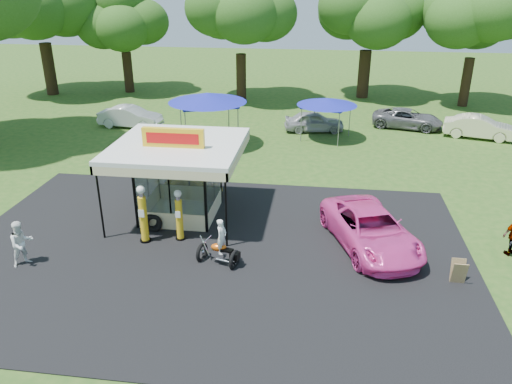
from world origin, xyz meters
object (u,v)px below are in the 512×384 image
tent_west (207,98)px  gas_pump_left (143,216)px  motorcycle (220,246)px  kiosk_car (194,186)px  bg_car_c (314,122)px  tent_east (327,102)px  spectator_west (22,243)px  bg_car_a (130,117)px  a_frame_sign (458,272)px  gas_pump_right (179,216)px  bg_car_d (407,119)px  bg_car_e (479,127)px  pink_sedan (371,229)px  gas_station_kiosk (180,178)px

tent_west → gas_pump_left: bearing=-89.2°
motorcycle → kiosk_car: size_ratio=0.69×
bg_car_c → tent_east: tent_east is taller
gas_pump_left → spectator_west: size_ratio=1.39×
gas_pump_left → bg_car_a: bearing=112.6°
motorcycle → a_frame_sign: bearing=14.8°
gas_pump_right → motorcycle: size_ratio=1.14×
spectator_west → bg_car_d: 26.43m
gas_pump_left → motorcycle: 3.61m
tent_east → bg_car_e: bearing=8.7°
bg_car_d → tent_west: bearing=127.5°
bg_car_d → tent_east: bearing=133.9°
motorcycle → bg_car_a: motorcycle is taller
a_frame_sign → bg_car_c: bearing=108.3°
spectator_west → bg_car_d: (16.62, 20.55, -0.22)m
gas_pump_right → bg_car_a: gas_pump_right is taller
pink_sedan → bg_car_c: size_ratio=1.37×
tent_west → a_frame_sign: bearing=-49.2°
motorcycle → tent_east: size_ratio=0.50×
gas_pump_right → tent_west: bearing=97.2°
gas_pump_right → bg_car_e: bearing=45.7°
gas_pump_left → tent_west: tent_west is taller
a_frame_sign → bg_car_e: size_ratio=0.20×
a_frame_sign → motorcycle: bearing=-179.6°
gas_station_kiosk → bg_car_e: (16.30, 13.90, -1.05)m
a_frame_sign → spectator_west: size_ratio=0.50×
a_frame_sign → tent_east: 17.11m
kiosk_car → bg_car_d: bg_car_d is taller
bg_car_d → bg_car_a: bearing=110.6°
gas_pump_right → a_frame_sign: (10.45, -1.73, -0.61)m
pink_sedan → bg_car_d: 17.85m
pink_sedan → tent_west: bearing=108.0°
tent_east → gas_station_kiosk: bearing=-116.9°
gas_pump_right → kiosk_car: bearing=97.3°
bg_car_e → gas_pump_left: bearing=148.6°
pink_sedan → bg_car_c: pink_sedan is taller
pink_sedan → bg_car_a: bearing=115.9°
gas_pump_right → motorcycle: 2.59m
pink_sedan → tent_west: tent_west is taller
bg_car_d → tent_east: (-5.68, -3.34, 1.78)m
gas_pump_left → tent_west: 12.63m
a_frame_sign → bg_car_a: size_ratio=0.20×
a_frame_sign → tent_east: bearing=107.4°
bg_car_c → tent_west: (-6.47, -4.04, 2.35)m
gas_station_kiosk → pink_sedan: 8.39m
gas_pump_left → gas_pump_right: bearing=15.2°
a_frame_sign → pink_sedan: size_ratio=0.16×
motorcycle → pink_sedan: size_ratio=0.35×
a_frame_sign → spectator_west: bearing=-175.5°
gas_station_kiosk → tent_east: (6.28, 12.36, 0.66)m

